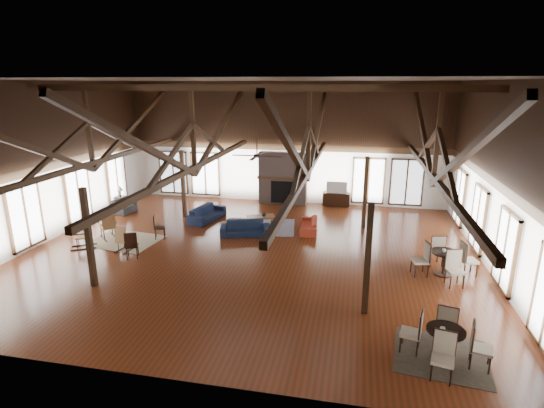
% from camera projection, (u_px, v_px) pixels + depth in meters
% --- Properties ---
extents(floor, '(16.00, 16.00, 0.00)m').
position_uv_depth(floor, '(251.00, 252.00, 15.38)').
color(floor, '#602314').
rests_on(floor, ground).
extents(ceiling, '(16.00, 14.00, 0.02)m').
position_uv_depth(ceiling, '(248.00, 80.00, 13.73)').
color(ceiling, black).
rests_on(ceiling, wall_back).
extents(wall_back, '(16.00, 0.02, 6.00)m').
position_uv_depth(wall_back, '(284.00, 143.00, 21.15)').
color(wall_back, white).
rests_on(wall_back, floor).
extents(wall_front, '(16.00, 0.02, 6.00)m').
position_uv_depth(wall_front, '(158.00, 244.00, 7.96)').
color(wall_front, white).
rests_on(wall_front, floor).
extents(wall_left, '(0.02, 14.00, 6.00)m').
position_uv_depth(wall_left, '(45.00, 163.00, 16.08)').
color(wall_left, white).
rests_on(wall_left, floor).
extents(wall_right, '(0.02, 14.00, 6.00)m').
position_uv_depth(wall_right, '(502.00, 181.00, 13.03)').
color(wall_right, white).
rests_on(wall_right, floor).
extents(roof_truss, '(15.60, 14.07, 3.14)m').
position_uv_depth(roof_truss, '(249.00, 141.00, 14.27)').
color(roof_truss, black).
rests_on(roof_truss, wall_back).
extents(post_grid, '(8.16, 7.16, 3.05)m').
position_uv_depth(post_grid, '(250.00, 212.00, 14.96)').
color(post_grid, black).
rests_on(post_grid, floor).
extents(fireplace, '(2.50, 0.69, 2.60)m').
position_uv_depth(fireplace, '(283.00, 178.00, 21.31)').
color(fireplace, '#705D55').
rests_on(fireplace, floor).
extents(ceiling_fan, '(1.60, 1.60, 0.75)m').
position_uv_depth(ceiling_fan, '(257.00, 155.00, 13.32)').
color(ceiling_fan, black).
rests_on(ceiling_fan, roof_truss).
extents(sofa_navy_front, '(2.08, 1.19, 0.57)m').
position_uv_depth(sofa_navy_front, '(245.00, 229.00, 17.00)').
color(sofa_navy_front, '#131D35').
rests_on(sofa_navy_front, floor).
extents(sofa_navy_left, '(2.21, 1.23, 0.61)m').
position_uv_depth(sofa_navy_left, '(207.00, 213.00, 18.91)').
color(sofa_navy_left, '#131B35').
rests_on(sofa_navy_left, floor).
extents(sofa_orange, '(1.77, 0.81, 0.50)m').
position_uv_depth(sofa_orange, '(309.00, 225.00, 17.54)').
color(sofa_orange, '#A73520').
rests_on(sofa_orange, floor).
extents(coffee_table, '(1.30, 0.97, 0.45)m').
position_uv_depth(coffee_table, '(261.00, 217.00, 18.07)').
color(coffee_table, brown).
rests_on(coffee_table, floor).
extents(vase, '(0.21, 0.21, 0.20)m').
position_uv_depth(vase, '(264.00, 214.00, 18.01)').
color(vase, '#B2B2B2').
rests_on(vase, coffee_table).
extents(armchair, '(1.16, 1.07, 0.64)m').
position_uv_depth(armchair, '(124.00, 206.00, 19.94)').
color(armchair, '#2B2B2D').
rests_on(armchair, floor).
extents(side_table_lamp, '(0.45, 0.45, 1.14)m').
position_uv_depth(side_table_lamp, '(121.00, 200.00, 20.66)').
color(side_table_lamp, black).
rests_on(side_table_lamp, floor).
extents(rocking_chair_a, '(0.98, 0.96, 1.16)m').
position_uv_depth(rocking_chair_a, '(108.00, 225.00, 16.57)').
color(rocking_chair_a, olive).
rests_on(rocking_chair_a, floor).
extents(rocking_chair_b, '(0.50, 0.80, 0.98)m').
position_uv_depth(rocking_chair_b, '(123.00, 239.00, 15.33)').
color(rocking_chair_b, olive).
rests_on(rocking_chair_b, floor).
extents(rocking_chair_c, '(1.00, 0.84, 1.14)m').
position_uv_depth(rocking_chair_c, '(85.00, 234.00, 15.68)').
color(rocking_chair_c, olive).
rests_on(rocking_chair_c, floor).
extents(side_chair_a, '(0.54, 0.54, 0.98)m').
position_uv_depth(side_chair_a, '(157.00, 225.00, 16.57)').
color(side_chair_a, black).
rests_on(side_chair_a, floor).
extents(side_chair_b, '(0.55, 0.55, 0.99)m').
position_uv_depth(side_chair_b, '(131.00, 243.00, 14.62)').
color(side_chair_b, black).
rests_on(side_chair_b, floor).
extents(cafe_table_near, '(1.97, 1.97, 1.00)m').
position_uv_depth(cafe_table_near, '(445.00, 339.00, 9.30)').
color(cafe_table_near, black).
rests_on(cafe_table_near, floor).
extents(cafe_table_far, '(2.12, 2.12, 1.08)m').
position_uv_depth(cafe_table_far, '(445.00, 259.00, 13.42)').
color(cafe_table_far, black).
rests_on(cafe_table_far, floor).
extents(cup_near, '(0.13, 0.13, 0.09)m').
position_uv_depth(cup_near, '(443.00, 329.00, 9.19)').
color(cup_near, '#B2B2B2').
rests_on(cup_near, cafe_table_near).
extents(cup_far, '(0.13, 0.13, 0.10)m').
position_uv_depth(cup_far, '(444.00, 250.00, 13.34)').
color(cup_far, '#B2B2B2').
rests_on(cup_far, cafe_table_far).
extents(tv_console, '(1.31, 0.49, 0.66)m').
position_uv_depth(tv_console, '(336.00, 199.00, 21.14)').
color(tv_console, black).
rests_on(tv_console, floor).
extents(television, '(1.01, 0.16, 0.58)m').
position_uv_depth(television, '(337.00, 187.00, 20.97)').
color(television, '#B2B2B2').
rests_on(television, tv_console).
extents(rug_tan, '(2.80, 2.32, 0.01)m').
position_uv_depth(rug_tan, '(125.00, 241.00, 16.47)').
color(rug_tan, tan).
rests_on(rug_tan, floor).
extents(rug_navy, '(3.27, 2.62, 0.01)m').
position_uv_depth(rug_navy, '(259.00, 227.00, 18.06)').
color(rug_navy, '#1C214E').
rests_on(rug_navy, floor).
extents(rug_dark, '(2.22, 2.06, 0.01)m').
position_uv_depth(rug_dark, '(441.00, 356.00, 9.51)').
color(rug_dark, black).
rests_on(rug_dark, floor).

